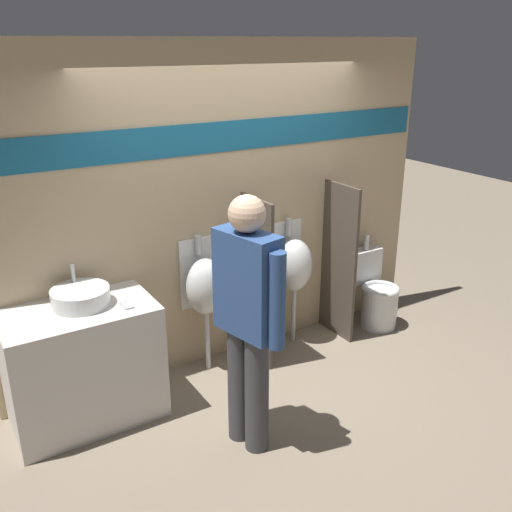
# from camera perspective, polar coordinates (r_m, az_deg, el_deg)

# --- Properties ---
(ground_plane) EXTENTS (16.00, 16.00, 0.00)m
(ground_plane) POSITION_cam_1_polar(r_m,az_deg,el_deg) (4.92, 1.06, -12.11)
(ground_plane) COLOR gray
(display_wall) EXTENTS (4.02, 0.07, 2.70)m
(display_wall) POSITION_cam_1_polar(r_m,az_deg,el_deg) (4.83, -2.69, 4.99)
(display_wall) COLOR tan
(display_wall) RESTS_ON ground_plane
(sink_counter) EXTENTS (1.07, 0.62, 0.90)m
(sink_counter) POSITION_cam_1_polar(r_m,az_deg,el_deg) (4.42, -16.84, -10.41)
(sink_counter) COLOR silver
(sink_counter) RESTS_ON ground_plane
(sink_basin) EXTENTS (0.41, 0.41, 0.27)m
(sink_basin) POSITION_cam_1_polar(r_m,az_deg,el_deg) (4.25, -17.14, -3.91)
(sink_basin) COLOR silver
(sink_basin) RESTS_ON sink_counter
(cell_phone) EXTENTS (0.07, 0.14, 0.01)m
(cell_phone) POSITION_cam_1_polar(r_m,az_deg,el_deg) (4.18, -12.80, -4.80)
(cell_phone) COLOR #B7B7BC
(cell_phone) RESTS_ON sink_counter
(divider_near_counter) EXTENTS (0.03, 0.47, 1.48)m
(divider_near_counter) POSITION_cam_1_polar(r_m,az_deg,el_deg) (4.87, 0.09, -2.61)
(divider_near_counter) COLOR #4C4238
(divider_near_counter) RESTS_ON ground_plane
(divider_mid) EXTENTS (0.03, 0.47, 1.48)m
(divider_mid) POSITION_cam_1_polar(r_m,az_deg,el_deg) (5.37, 8.28, -0.57)
(divider_mid) COLOR #4C4238
(divider_mid) RESTS_ON ground_plane
(urinal_near_counter) EXTENTS (0.34, 0.31, 1.18)m
(urinal_near_counter) POSITION_cam_1_polar(r_m,az_deg,el_deg) (4.73, -5.13, -3.02)
(urinal_near_counter) COLOR silver
(urinal_near_counter) RESTS_ON ground_plane
(urinal_far) EXTENTS (0.34, 0.31, 1.18)m
(urinal_far) POSITION_cam_1_polar(r_m,az_deg,el_deg) (5.16, 3.80, -0.90)
(urinal_far) COLOR silver
(urinal_far) RESTS_ON ground_plane
(toilet) EXTENTS (0.37, 0.53, 0.88)m
(toilet) POSITION_cam_1_polar(r_m,az_deg,el_deg) (5.78, 11.81, -3.80)
(toilet) COLOR silver
(toilet) RESTS_ON ground_plane
(person_in_vest) EXTENTS (0.30, 0.62, 1.80)m
(person_in_vest) POSITION_cam_1_polar(r_m,az_deg,el_deg) (3.73, -0.85, -5.95)
(person_in_vest) COLOR #3D3D42
(person_in_vest) RESTS_ON ground_plane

